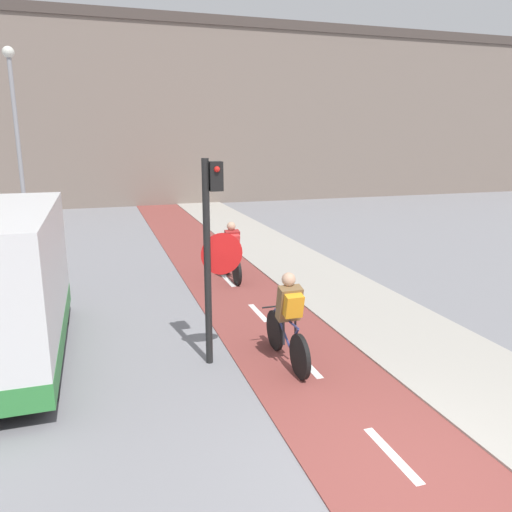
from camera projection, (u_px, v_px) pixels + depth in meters
The scene contains 7 objects.
ground_plane at pixel (418, 484), 5.29m from camera, with size 120.00×120.00×0.00m, color gray.
bike_lane at pixel (418, 483), 5.29m from camera, with size 2.15×60.00×0.02m.
building_row_background at pixel (148, 114), 28.00m from camera, with size 60.00×5.20×9.71m.
traffic_light_pole at pixel (212, 241), 7.70m from camera, with size 0.67×0.25×3.28m.
street_lamp_far at pixel (16, 126), 16.10m from camera, with size 0.36×0.36×6.35m.
cyclist_near at pixel (288, 322), 7.92m from camera, with size 0.46×1.81×1.53m.
cyclist_far at pixel (232, 253), 12.67m from camera, with size 0.46×1.76×1.51m.
Camera 1 is at (-3.03, -3.84, 3.59)m, focal length 35.00 mm.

